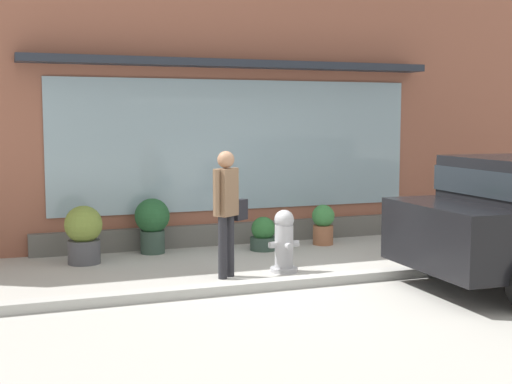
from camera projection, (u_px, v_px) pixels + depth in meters
ground_plane at (307, 282)px, 9.21m from camera, size 60.00×60.00×0.00m
curb_strip at (313, 281)px, 9.01m from camera, size 14.00×0.24×0.12m
storefront at (230, 86)px, 11.89m from camera, size 14.00×0.81×5.45m
fire_hydrant at (284, 242)px, 9.76m from camera, size 0.44×0.41×0.87m
pedestrian_with_handbag at (227, 204)px, 9.36m from camera, size 0.58×0.44×1.71m
potted_plant_window_center at (323, 224)px, 11.86m from camera, size 0.38×0.38×0.68m
potted_plant_low_front at (152, 222)px, 11.08m from camera, size 0.55×0.55×0.88m
potted_plant_window_left at (84, 233)px, 10.30m from camera, size 0.55×0.55×0.86m
potted_plant_doorstep at (263, 234)px, 11.37m from camera, size 0.43×0.43×0.55m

